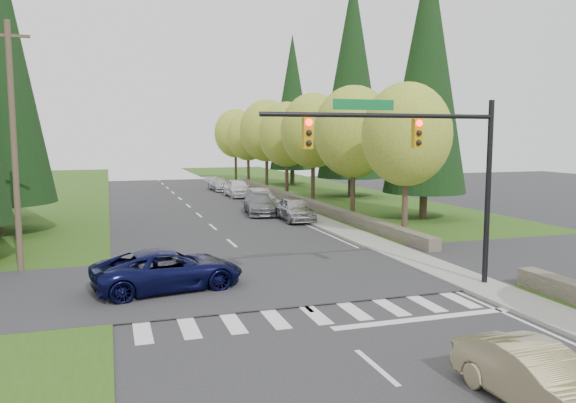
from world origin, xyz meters
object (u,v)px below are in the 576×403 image
sedan_champagne (537,378)px  parked_car_b (260,204)px  suv_navy (168,270)px  parked_car_e (220,185)px  parked_car_d (238,188)px  parked_car_c (260,197)px  parked_car_a (295,209)px

sedan_champagne → parked_car_b: 29.41m
suv_navy → parked_car_e: bearing=-23.7°
suv_navy → parked_car_d: 31.26m
parked_car_c → parked_car_b: bearing=-107.3°
parked_car_c → parked_car_d: parked_car_d is taller
parked_car_a → parked_car_d: 15.40m
parked_car_c → parked_car_e: (-0.82, 12.67, -0.05)m
sedan_champagne → parked_car_a: bearing=79.2°
parked_car_a → suv_navy: bearing=-121.6°
sedan_champagne → parked_car_b: (2.03, 29.34, 0.08)m
parked_car_c → parked_car_d: (-0.37, 6.46, 0.15)m
parked_car_d → sedan_champagne: bearing=-94.3°
parked_car_c → suv_navy: bearing=-115.0°
parked_car_e → sedan_champagne: bearing=-97.4°
sedan_champagne → parked_car_c: (3.43, 34.68, 0.03)m
suv_navy → parked_car_a: size_ratio=1.16×
sedan_champagne → parked_car_e: size_ratio=0.90×
sedan_champagne → parked_car_a: (3.43, 25.74, 0.15)m
suv_navy → parked_car_a: parked_car_a is taller
sedan_champagne → suv_navy: (-6.20, 11.28, 0.10)m
parked_car_a → parked_car_e: size_ratio=1.07×
sedan_champagne → suv_navy: bearing=115.6°
suv_navy → sedan_champagne: bearing=-161.1°
parked_car_a → parked_car_c: (0.00, 8.94, -0.12)m
sedan_champagne → parked_car_b: parked_car_b is taller
parked_car_b → parked_car_c: bearing=83.0°
parked_car_e → parked_car_d: bearing=-90.1°
suv_navy → parked_car_c: bearing=-32.3°
parked_car_d → parked_car_a: bearing=-88.7°
parked_car_b → parked_car_e: size_ratio=1.15×
sedan_champagne → suv_navy: 12.88m
suv_navy → parked_car_b: (8.23, 18.06, -0.02)m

